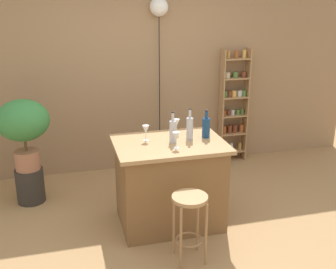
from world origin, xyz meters
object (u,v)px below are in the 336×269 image
object	(u,v)px
spice_shelf	(234,106)
pendant_globe_light	(159,9)
bottle_sauce_amber	(173,131)
potted_plant	(23,125)
wine_glass_left	(176,123)
bottle_vinegar	(190,128)
bottle_wine_red	(206,127)
bar_stool	(190,213)
wine_glass_center	(176,137)
wine_glass_right	(146,130)
plant_stool	(30,185)

from	to	relation	value
spice_shelf	pendant_globe_light	bearing A→B (deg)	177.77
spice_shelf	bottle_sauce_amber	distance (m)	2.02
potted_plant	wine_glass_left	distance (m)	1.73
bottle_vinegar	potted_plant	bearing A→B (deg)	153.47
bottle_wine_red	bottle_sauce_amber	bearing A→B (deg)	-170.99
bar_stool	potted_plant	bearing A→B (deg)	133.16
wine_glass_center	bar_stool	bearing A→B (deg)	-91.98
wine_glass_right	bottle_vinegar	bearing A→B (deg)	-10.89
bottle_vinegar	wine_glass_center	xyz separation A→B (m)	(-0.20, -0.20, -0.01)
spice_shelf	bottle_vinegar	bearing A→B (deg)	-127.67
wine_glass_center	wine_glass_right	size ratio (longest dim) A/B	1.00
bottle_wine_red	wine_glass_center	world-z (taller)	bottle_wine_red
bar_stool	spice_shelf	world-z (taller)	spice_shelf
wine_glass_left	bottle_wine_red	bearing A→B (deg)	-35.98
bar_stool	spice_shelf	size ratio (longest dim) A/B	0.40
potted_plant	wine_glass_left	world-z (taller)	potted_plant
bottle_sauce_amber	spice_shelf	bearing A→B (deg)	48.62
plant_stool	wine_glass_right	world-z (taller)	wine_glass_right
bottle_sauce_amber	pendant_globe_light	xyz separation A→B (m)	(0.24, 1.55, 1.13)
bottle_sauce_amber	wine_glass_left	bearing A→B (deg)	66.60
spice_shelf	wine_glass_right	distance (m)	2.11
bottle_wine_red	wine_glass_center	xyz separation A→B (m)	(-0.39, -0.23, 0.00)
plant_stool	pendant_globe_light	distance (m)	2.71
bar_stool	bottle_vinegar	xyz separation A→B (m)	(0.22, 0.73, 0.56)
wine_glass_right	pendant_globe_light	size ratio (longest dim) A/B	0.07
spice_shelf	plant_stool	distance (m)	2.96
wine_glass_center	potted_plant	bearing A→B (deg)	144.91
bottle_wine_red	wine_glass_center	size ratio (longest dim) A/B	1.82
wine_glass_right	spice_shelf	bearing A→B (deg)	41.28
plant_stool	potted_plant	bearing A→B (deg)	0.00
wine_glass_left	pendant_globe_light	distance (m)	1.73
spice_shelf	wine_glass_left	size ratio (longest dim) A/B	9.98
spice_shelf	wine_glass_center	xyz separation A→B (m)	(-1.34, -1.67, 0.21)
bottle_vinegar	bottle_sauce_amber	xyz separation A→B (m)	(-0.19, -0.03, -0.01)
bottle_sauce_amber	plant_stool	bearing A→B (deg)	149.69
bottle_sauce_amber	wine_glass_right	xyz separation A→B (m)	(-0.25, 0.12, -0.00)
bar_stool	plant_stool	xyz separation A→B (m)	(-1.47, 1.57, -0.28)
bar_stool	wine_glass_right	distance (m)	1.00
wine_glass_right	bar_stool	bearing A→B (deg)	-74.57
bottle_wine_red	wine_glass_right	size ratio (longest dim) A/B	1.82
plant_stool	wine_glass_left	size ratio (longest dim) A/B	2.52
spice_shelf	wine_glass_left	xyz separation A→B (m)	(-1.22, -1.25, 0.21)
bar_stool	spice_shelf	xyz separation A→B (m)	(1.36, 2.20, 0.34)
spice_shelf	bottle_sauce_amber	xyz separation A→B (m)	(-1.33, -1.51, 0.21)
bottle_vinegar	bottle_sauce_amber	bearing A→B (deg)	-170.01
potted_plant	pendant_globe_light	distance (m)	2.22
plant_stool	wine_glass_left	bearing A→B (deg)	-21.17
plant_stool	bottle_vinegar	bearing A→B (deg)	-26.53
bar_stool	pendant_globe_light	bearing A→B (deg)	83.20
bottle_wine_red	bottle_sauce_amber	size ratio (longest dim) A/B	0.93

